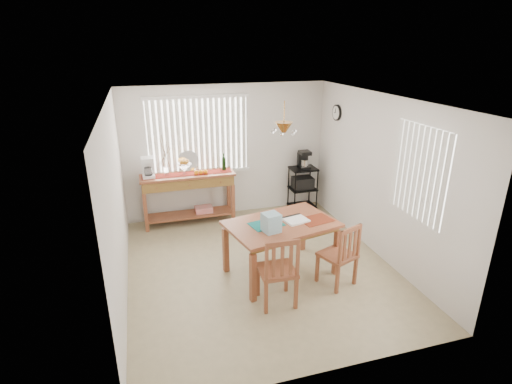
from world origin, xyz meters
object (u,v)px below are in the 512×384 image
object	(u,v)px
wire_cart	(303,184)
chair_right	(340,255)
dining_table	(281,229)
chair_left	(278,271)
sideboard	(189,186)
cart_items	(304,160)

from	to	relation	value
wire_cart	chair_right	xyz separation A→B (m)	(-0.58, -2.78, -0.06)
dining_table	chair_left	xyz separation A→B (m)	(-0.31, -0.73, -0.23)
wire_cart	dining_table	distance (m)	2.59
sideboard	wire_cart	bearing A→B (deg)	0.39
sideboard	chair_right	bearing A→B (deg)	-57.32
dining_table	chair_right	distance (m)	0.92
wire_cart	cart_items	bearing A→B (deg)	90.00
wire_cart	dining_table	xyz separation A→B (m)	(-1.28, -2.24, 0.20)
sideboard	cart_items	bearing A→B (deg)	0.62
sideboard	cart_items	xyz separation A→B (m)	(2.36, 0.03, 0.33)
cart_items	dining_table	distance (m)	2.61
chair_right	sideboard	bearing A→B (deg)	122.68
dining_table	chair_left	world-z (taller)	chair_left
cart_items	chair_right	xyz separation A→B (m)	(-0.58, -2.79, -0.59)
chair_left	chair_right	world-z (taller)	chair_left
sideboard	wire_cart	size ratio (longest dim) A/B	1.96
sideboard	chair_right	size ratio (longest dim) A/B	1.81
sideboard	chair_left	distance (m)	3.06
sideboard	cart_items	world-z (taller)	cart_items
cart_items	chair_left	distance (m)	3.42
sideboard	wire_cart	world-z (taller)	sideboard
cart_items	dining_table	world-z (taller)	cart_items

